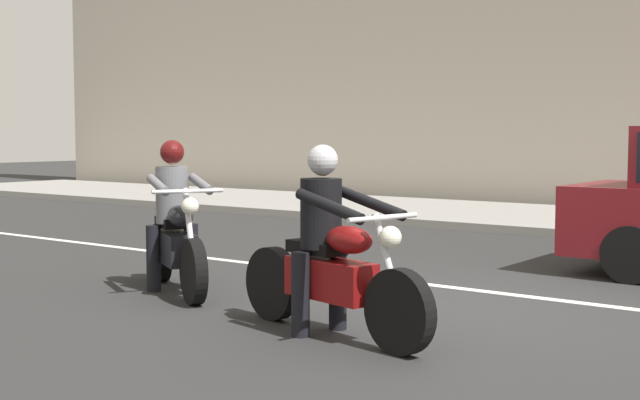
# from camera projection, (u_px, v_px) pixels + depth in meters

# --- Properties ---
(ground_plane) EXTENTS (80.00, 80.00, 0.00)m
(ground_plane) POSITION_uv_depth(u_px,v_px,m) (476.00, 310.00, 7.98)
(ground_plane) COLOR #282828
(lane_marking_stripe) EXTENTS (18.00, 0.14, 0.01)m
(lane_marking_stripe) POSITION_uv_depth(u_px,v_px,m) (501.00, 293.00, 8.80)
(lane_marking_stripe) COLOR silver
(lane_marking_stripe) RESTS_ON ground_plane
(motorcycle_with_rider_black_leather) EXTENTS (2.18, 0.82, 1.55)m
(motorcycle_with_rider_black_leather) POSITION_uv_depth(u_px,v_px,m) (330.00, 258.00, 6.92)
(motorcycle_with_rider_black_leather) COLOR black
(motorcycle_with_rider_black_leather) RESTS_ON ground_plane
(motorcycle_with_rider_gray) EXTENTS (1.84, 1.14, 1.57)m
(motorcycle_with_rider_gray) POSITION_uv_depth(u_px,v_px,m) (175.00, 230.00, 8.86)
(motorcycle_with_rider_gray) COLOR black
(motorcycle_with_rider_gray) RESTS_ON ground_plane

